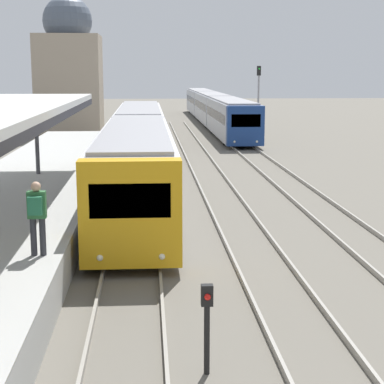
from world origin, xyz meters
The scene contains 6 objects.
person_on_platform centered at (-2.01, 9.26, 2.01)m, with size 0.40×0.40×1.66m.
train_near centered at (0.00, 25.62, 1.70)m, with size 2.55×30.10×3.06m.
train_far centered at (6.84, 58.20, 1.67)m, with size 2.48×43.01×3.00m.
signal_post_near centered at (1.39, 5.40, 0.99)m, with size 0.20×0.21×1.58m.
signal_mast_far centered at (8.70, 42.93, 3.42)m, with size 0.28×0.29×5.49m.
distant_domed_building centered at (-5.72, 47.76, 5.09)m, with size 5.03×5.03×10.93m.
Camera 1 is at (0.44, -4.68, 5.04)m, focal length 60.00 mm.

